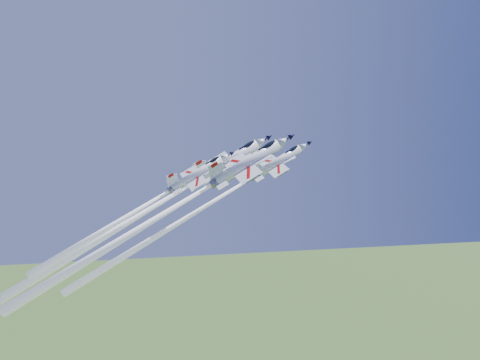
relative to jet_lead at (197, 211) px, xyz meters
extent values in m
cylinder|color=white|center=(15.85, 0.55, 9.09)|extent=(6.65, 4.88, 10.00)
cone|color=white|center=(21.25, 0.73, 12.20)|extent=(2.64, 2.23, 2.86)
cone|color=black|center=(22.51, 0.78, 12.92)|extent=(1.33, 1.12, 1.43)
cone|color=slate|center=(10.86, 0.38, 6.23)|extent=(2.19, 1.93, 2.05)
ellipsoid|color=black|center=(19.07, 0.48, 11.61)|extent=(2.76, 1.27, 2.21)
cube|color=black|center=(17.82, 0.37, 11.14)|extent=(0.99, 0.26, 0.74)
cube|color=white|center=(15.04, 0.58, 8.39)|extent=(4.48, 8.32, 3.94)
cube|color=white|center=(17.49, 1.71, 10.23)|extent=(2.68, 1.20, 1.76)
cube|color=white|center=(17.88, -0.38, 9.68)|extent=(2.68, 1.20, 1.76)
cube|color=white|center=(11.63, 0.43, 6.57)|extent=(2.33, 4.59, 2.10)
cube|color=white|center=(11.18, -0.01, 7.91)|extent=(3.08, 0.99, 3.27)
cube|color=#9E0A07|center=(10.86, -0.37, 9.02)|extent=(1.17, 0.33, 0.97)
cube|color=black|center=(16.23, 0.80, 8.42)|extent=(7.75, 0.75, 4.58)
sphere|color=white|center=(10.67, 0.37, 6.12)|extent=(0.90, 0.77, 0.94)
cone|color=white|center=(-7.24, -0.25, -4.17)|extent=(21.07, 14.37, 35.77)
cylinder|color=white|center=(7.51, 8.07, 8.71)|extent=(8.58, 6.29, 12.89)
cone|color=white|center=(14.48, 8.31, 12.71)|extent=(3.41, 2.88, 3.68)
cone|color=black|center=(16.10, 8.36, 13.64)|extent=(1.72, 1.45, 1.85)
cone|color=slate|center=(1.08, 7.84, 5.02)|extent=(2.83, 2.49, 2.65)
ellipsoid|color=black|center=(11.65, 7.98, 11.96)|extent=(3.56, 1.64, 2.85)
cube|color=black|center=(10.05, 7.84, 11.35)|extent=(1.27, 0.34, 0.95)
cube|color=white|center=(6.46, 8.11, 7.80)|extent=(5.78, 10.73, 5.08)
cube|color=white|center=(9.62, 9.56, 10.18)|extent=(3.45, 1.54, 2.27)
cube|color=white|center=(10.12, 6.87, 9.46)|extent=(3.45, 1.54, 2.27)
cube|color=white|center=(2.07, 7.91, 5.46)|extent=(3.00, 5.91, 2.71)
cube|color=white|center=(1.49, 7.35, 7.18)|extent=(3.97, 1.28, 4.21)
cube|color=#9E0A07|center=(1.07, 6.89, 8.62)|extent=(1.50, 0.43, 1.24)
cube|color=black|center=(8.00, 8.39, 7.85)|extent=(9.99, 0.97, 5.91)
sphere|color=white|center=(0.84, 7.84, 4.88)|extent=(1.16, 0.99, 1.22)
cone|color=white|center=(-18.86, 7.16, -6.43)|extent=(23.52, 16.12, 39.62)
cylinder|color=white|center=(8.62, -6.04, 9.80)|extent=(8.31, 6.09, 12.48)
cone|color=white|center=(15.37, -5.81, 13.67)|extent=(3.30, 2.79, 3.57)
cone|color=black|center=(16.94, -5.76, 14.57)|extent=(1.66, 1.40, 1.79)
cone|color=slate|center=(2.40, -6.26, 6.22)|extent=(2.74, 2.42, 2.56)
ellipsoid|color=black|center=(12.64, -6.13, 12.94)|extent=(3.45, 1.59, 2.76)
cube|color=black|center=(11.08, -6.26, 12.35)|extent=(1.23, 0.32, 0.92)
cube|color=white|center=(7.61, -6.00, 8.91)|extent=(5.60, 10.39, 4.92)
cube|color=white|center=(10.67, -4.60, 11.22)|extent=(3.35, 1.49, 2.20)
cube|color=white|center=(11.15, -7.20, 10.52)|extent=(3.35, 1.49, 2.20)
cube|color=white|center=(3.35, -6.19, 6.65)|extent=(2.91, 5.73, 2.62)
cube|color=white|center=(2.79, -6.74, 8.31)|extent=(3.84, 1.24, 4.08)
cube|color=#9E0A07|center=(2.39, -7.18, 9.71)|extent=(1.46, 0.41, 1.21)
cube|color=black|center=(9.09, -5.73, 8.96)|extent=(9.68, 0.94, 5.72)
sphere|color=white|center=(2.16, -6.26, 6.08)|extent=(1.13, 0.96, 1.18)
cone|color=white|center=(-16.00, -6.89, -4.34)|extent=(21.78, 14.95, 36.60)
cylinder|color=white|center=(-0.04, -1.51, 7.41)|extent=(6.69, 4.91, 10.05)
cone|color=white|center=(5.40, -1.33, 10.53)|extent=(2.66, 2.24, 2.87)
cone|color=black|center=(6.66, -1.28, 11.26)|extent=(1.34, 1.13, 1.44)
cone|color=slate|center=(-5.05, -1.69, 4.53)|extent=(2.21, 1.95, 2.07)
ellipsoid|color=black|center=(3.20, -1.58, 9.95)|extent=(2.78, 1.28, 2.22)
cube|color=black|center=(1.94, -1.69, 9.47)|extent=(0.99, 0.26, 0.74)
cube|color=white|center=(-0.85, -1.48, 6.70)|extent=(4.51, 8.37, 3.96)
cube|color=white|center=(1.61, -0.35, 8.56)|extent=(2.70, 1.20, 1.77)
cube|color=white|center=(2.00, -2.45, 8.00)|extent=(2.70, 1.20, 1.77)
cube|color=white|center=(-4.29, -1.63, 4.88)|extent=(2.34, 4.61, 2.11)
cube|color=white|center=(-4.73, -2.07, 6.22)|extent=(3.09, 1.00, 3.29)
cube|color=#9E0A07|center=(-5.06, -2.43, 7.34)|extent=(1.17, 0.33, 0.97)
cube|color=black|center=(0.34, -1.26, 6.74)|extent=(7.79, 0.76, 4.61)
sphere|color=white|center=(-5.25, -1.69, 4.42)|extent=(0.91, 0.77, 0.95)
cone|color=white|center=(-17.94, -2.13, -2.87)|extent=(15.47, 10.68, 25.79)
camera|label=1|loc=(-9.69, -100.41, 20.20)|focal=40.00mm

